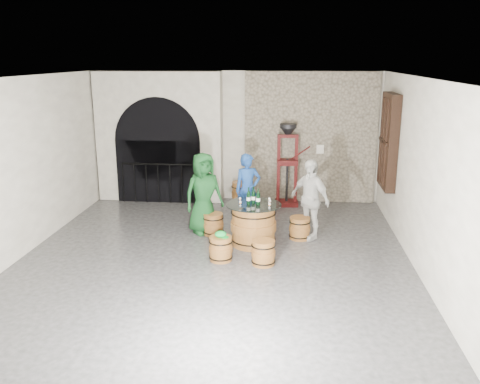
# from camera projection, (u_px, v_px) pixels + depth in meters

# --- Properties ---
(ground) EXTENTS (8.00, 8.00, 0.00)m
(ground) POSITION_uv_depth(u_px,v_px,m) (215.00, 258.00, 9.19)
(ground) COLOR #2B2B2D
(ground) RESTS_ON ground
(wall_back) EXTENTS (8.00, 0.00, 8.00)m
(wall_back) POSITION_uv_depth(u_px,v_px,m) (237.00, 137.00, 12.62)
(wall_back) COLOR silver
(wall_back) RESTS_ON ground
(wall_front) EXTENTS (8.00, 0.00, 8.00)m
(wall_front) POSITION_uv_depth(u_px,v_px,m) (153.00, 263.00, 4.93)
(wall_front) COLOR silver
(wall_front) RESTS_ON ground
(wall_left) EXTENTS (0.00, 8.00, 8.00)m
(wall_left) POSITION_uv_depth(u_px,v_px,m) (21.00, 168.00, 9.10)
(wall_left) COLOR silver
(wall_left) RESTS_ON ground
(wall_right) EXTENTS (0.00, 8.00, 8.00)m
(wall_right) POSITION_uv_depth(u_px,v_px,m) (421.00, 177.00, 8.45)
(wall_right) COLOR silver
(wall_right) RESTS_ON ground
(ceiling) EXTENTS (8.00, 8.00, 0.00)m
(ceiling) POSITION_uv_depth(u_px,v_px,m) (212.00, 77.00, 8.36)
(ceiling) COLOR beige
(ceiling) RESTS_ON wall_back
(stone_facing_panel) EXTENTS (3.20, 0.12, 3.18)m
(stone_facing_panel) POSITION_uv_depth(u_px,v_px,m) (310.00, 138.00, 12.39)
(stone_facing_panel) COLOR gray
(stone_facing_panel) RESTS_ON ground
(arched_opening) EXTENTS (3.10, 0.60, 3.19)m
(arched_opening) POSITION_uv_depth(u_px,v_px,m) (160.00, 138.00, 12.55)
(arched_opening) COLOR silver
(arched_opening) RESTS_ON ground
(shuttered_window) EXTENTS (0.23, 1.10, 2.00)m
(shuttered_window) POSITION_uv_depth(u_px,v_px,m) (388.00, 141.00, 10.72)
(shuttered_window) COLOR black
(shuttered_window) RESTS_ON wall_right
(barrel_table) EXTENTS (1.07, 1.07, 0.82)m
(barrel_table) POSITION_uv_depth(u_px,v_px,m) (253.00, 225.00, 9.75)
(barrel_table) COLOR brown
(barrel_table) RESTS_ON ground
(barrel_stool_left) EXTENTS (0.43, 0.43, 0.45)m
(barrel_stool_left) POSITION_uv_depth(u_px,v_px,m) (213.00, 224.00, 10.36)
(barrel_stool_left) COLOR brown
(barrel_stool_left) RESTS_ON ground
(barrel_stool_far) EXTENTS (0.43, 0.43, 0.45)m
(barrel_stool_far) POSITION_uv_depth(u_px,v_px,m) (249.00, 218.00, 10.75)
(barrel_stool_far) COLOR brown
(barrel_stool_far) RESTS_ON ground
(barrel_stool_right) EXTENTS (0.43, 0.43, 0.45)m
(barrel_stool_right) POSITION_uv_depth(u_px,v_px,m) (300.00, 228.00, 10.12)
(barrel_stool_right) COLOR brown
(barrel_stool_right) RESTS_ON ground
(barrel_stool_near_right) EXTENTS (0.43, 0.43, 0.45)m
(barrel_stool_near_right) POSITION_uv_depth(u_px,v_px,m) (263.00, 253.00, 8.86)
(barrel_stool_near_right) COLOR brown
(barrel_stool_near_right) RESTS_ON ground
(barrel_stool_near_left) EXTENTS (0.43, 0.43, 0.45)m
(barrel_stool_near_left) POSITION_uv_depth(u_px,v_px,m) (221.00, 249.00, 9.04)
(barrel_stool_near_left) COLOR brown
(barrel_stool_near_left) RESTS_ON ground
(green_cap) EXTENTS (0.25, 0.21, 0.11)m
(green_cap) POSITION_uv_depth(u_px,v_px,m) (221.00, 234.00, 8.97)
(green_cap) COLOR #0D952E
(green_cap) RESTS_ON barrel_stool_near_left
(person_green) EXTENTS (0.97, 0.91, 1.67)m
(person_green) POSITION_uv_depth(u_px,v_px,m) (204.00, 193.00, 10.33)
(person_green) COLOR #12411B
(person_green) RESTS_ON ground
(person_blue) EXTENTS (0.67, 0.56, 1.56)m
(person_blue) POSITION_uv_depth(u_px,v_px,m) (248.00, 190.00, 10.82)
(person_blue) COLOR navy
(person_blue) RESTS_ON ground
(person_white) EXTENTS (0.95, 0.94, 1.61)m
(person_white) POSITION_uv_depth(u_px,v_px,m) (310.00, 199.00, 10.03)
(person_white) COLOR beige
(person_white) RESTS_ON ground
(wine_bottle_left) EXTENTS (0.08, 0.08, 0.32)m
(wine_bottle_left) POSITION_uv_depth(u_px,v_px,m) (249.00, 197.00, 9.62)
(wine_bottle_left) COLOR black
(wine_bottle_left) RESTS_ON barrel_table
(wine_bottle_center) EXTENTS (0.08, 0.08, 0.32)m
(wine_bottle_center) POSITION_uv_depth(u_px,v_px,m) (258.00, 198.00, 9.57)
(wine_bottle_center) COLOR black
(wine_bottle_center) RESTS_ON barrel_table
(wine_bottle_right) EXTENTS (0.08, 0.08, 0.32)m
(wine_bottle_right) POSITION_uv_depth(u_px,v_px,m) (253.00, 197.00, 9.67)
(wine_bottle_right) COLOR black
(wine_bottle_right) RESTS_ON barrel_table
(tasting_glass_a) EXTENTS (0.05, 0.05, 0.10)m
(tasting_glass_a) POSITION_uv_depth(u_px,v_px,m) (240.00, 203.00, 9.51)
(tasting_glass_a) COLOR #B46323
(tasting_glass_a) RESTS_ON barrel_table
(tasting_glass_b) EXTENTS (0.05, 0.05, 0.10)m
(tasting_glass_b) POSITION_uv_depth(u_px,v_px,m) (270.00, 202.00, 9.59)
(tasting_glass_b) COLOR #B46323
(tasting_glass_b) RESTS_ON barrel_table
(tasting_glass_c) EXTENTS (0.05, 0.05, 0.10)m
(tasting_glass_c) POSITION_uv_depth(u_px,v_px,m) (248.00, 198.00, 9.89)
(tasting_glass_c) COLOR #B46323
(tasting_glass_c) RESTS_ON barrel_table
(tasting_glass_d) EXTENTS (0.05, 0.05, 0.10)m
(tasting_glass_d) POSITION_uv_depth(u_px,v_px,m) (269.00, 200.00, 9.73)
(tasting_glass_d) COLOR #B46323
(tasting_glass_d) RESTS_ON barrel_table
(tasting_glass_e) EXTENTS (0.05, 0.05, 0.10)m
(tasting_glass_e) POSITION_uv_depth(u_px,v_px,m) (270.00, 206.00, 9.38)
(tasting_glass_e) COLOR #B46323
(tasting_glass_e) RESTS_ON barrel_table
(tasting_glass_f) EXTENTS (0.05, 0.05, 0.10)m
(tasting_glass_f) POSITION_uv_depth(u_px,v_px,m) (240.00, 200.00, 9.75)
(tasting_glass_f) COLOR #B46323
(tasting_glass_f) RESTS_ON barrel_table
(side_barrel) EXTENTS (0.45, 0.45, 0.60)m
(side_barrel) POSITION_uv_depth(u_px,v_px,m) (241.00, 194.00, 12.32)
(side_barrel) COLOR brown
(side_barrel) RESTS_ON ground
(corking_press) EXTENTS (0.83, 0.49, 1.99)m
(corking_press) POSITION_uv_depth(u_px,v_px,m) (287.00, 159.00, 12.16)
(corking_press) COLOR #450D0B
(corking_press) RESTS_ON ground
(control_box) EXTENTS (0.18, 0.10, 0.22)m
(control_box) POSITION_uv_depth(u_px,v_px,m) (320.00, 149.00, 12.36)
(control_box) COLOR silver
(control_box) RESTS_ON wall_back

